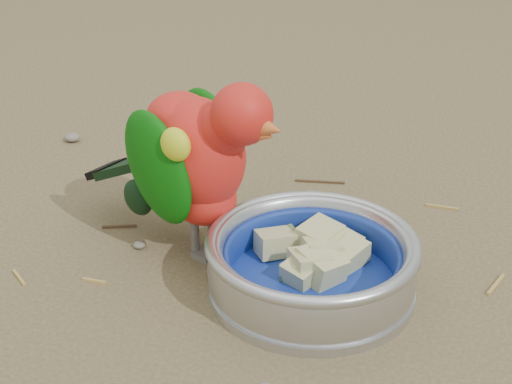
# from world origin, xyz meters

# --- Properties ---
(ground) EXTENTS (60.00, 60.00, 0.00)m
(ground) POSITION_xyz_m (0.00, 0.00, 0.00)
(ground) COLOR brown
(food_bowl) EXTENTS (0.20, 0.20, 0.02)m
(food_bowl) POSITION_xyz_m (0.06, -0.00, 0.01)
(food_bowl) COLOR #B2B2BA
(food_bowl) RESTS_ON ground
(bowl_wall) EXTENTS (0.20, 0.20, 0.04)m
(bowl_wall) POSITION_xyz_m (0.06, -0.00, 0.04)
(bowl_wall) COLOR #B2B2BA
(bowl_wall) RESTS_ON food_bowl
(fruit_wedges) EXTENTS (0.12, 0.12, 0.03)m
(fruit_wedges) POSITION_xyz_m (0.06, -0.00, 0.03)
(fruit_wedges) COLOR #BFBC7C
(fruit_wedges) RESTS_ON food_bowl
(lory_parrot) EXTENTS (0.26, 0.21, 0.19)m
(lory_parrot) POSITION_xyz_m (-0.07, 0.06, 0.10)
(lory_parrot) COLOR red
(lory_parrot) RESTS_ON ground
(ground_debris) EXTENTS (0.90, 0.80, 0.01)m
(ground_debris) POSITION_xyz_m (0.00, 0.02, 0.00)
(ground_debris) COLOR #AB8A44
(ground_debris) RESTS_ON ground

